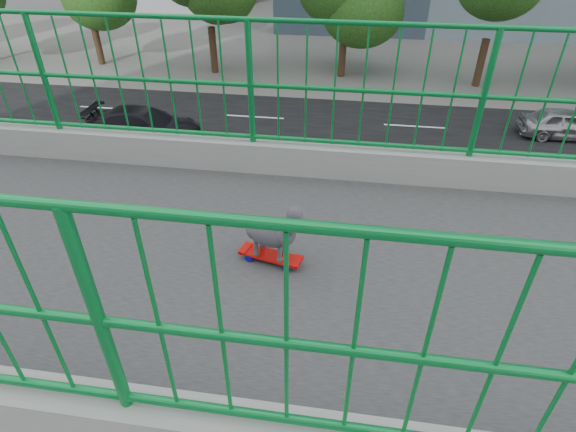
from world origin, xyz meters
The scene contains 6 objects.
road centered at (-13.00, 0.00, 0.01)m, with size 18.00×90.00×0.02m, color black.
skateboard centered at (-0.03, 4.41, 7.05)m, with size 0.24×0.49×0.06m.
poodle centered at (-0.03, 4.44, 7.29)m, with size 0.28×0.50×0.42m.
car_1 centered at (-9.20, 6.99, 0.66)m, with size 1.40×4.02×1.32m, color black.
car_3 centered at (-15.60, -4.29, 0.76)m, with size 2.12×5.22×1.51m, color black.
car_4 centered at (-18.80, 14.63, 0.68)m, with size 1.60×3.98×1.36m, color #9D9DA2.
Camera 1 is at (2.53, 4.92, 9.23)m, focal length 28.62 mm.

